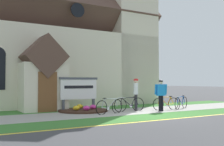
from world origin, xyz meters
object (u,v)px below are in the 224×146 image
object	(u,v)px
bicycle_silver	(129,104)
bicycle_blue	(181,102)
church_sign	(79,89)
bicycle_yellow	(166,103)
bicycle_green	(109,106)
cyclist_in_orange_jersey	(161,93)
cyclist_in_white_jersey	(136,91)
roadside_conifer	(125,41)

from	to	relation	value
bicycle_silver	bicycle_blue	world-z (taller)	bicycle_silver
church_sign	bicycle_blue	bearing A→B (deg)	-20.64
bicycle_silver	bicycle_yellow	xyz separation A→B (m)	(2.29, -0.30, -0.02)
bicycle_green	cyclist_in_orange_jersey	xyz separation A→B (m)	(3.00, -0.32, 0.62)
bicycle_silver	bicycle_yellow	world-z (taller)	bicycle_silver
bicycle_yellow	cyclist_in_orange_jersey	world-z (taller)	cyclist_in_orange_jersey
bicycle_silver	bicycle_green	distance (m)	1.53
bicycle_yellow	cyclist_in_white_jersey	distance (m)	1.85
bicycle_green	bicycle_blue	world-z (taller)	bicycle_green
church_sign	cyclist_in_orange_jersey	world-z (taller)	church_sign
cyclist_in_orange_jersey	roadside_conifer	size ratio (longest dim) A/B	0.20
bicycle_silver	church_sign	bearing A→B (deg)	138.64
bicycle_green	bicycle_blue	size ratio (longest dim) A/B	1.04
bicycle_yellow	bicycle_green	size ratio (longest dim) A/B	0.98
church_sign	cyclist_in_orange_jersey	size ratio (longest dim) A/B	1.34
bicycle_silver	bicycle_green	bearing A→B (deg)	-164.05
cyclist_in_orange_jersey	bicycle_yellow	bearing A→B (deg)	30.34
bicycle_silver	cyclist_in_orange_jersey	bearing A→B (deg)	-25.91
bicycle_silver	cyclist_in_orange_jersey	world-z (taller)	cyclist_in_orange_jersey
church_sign	cyclist_in_orange_jersey	xyz separation A→B (m)	(3.64, -2.60, -0.19)
bicycle_green	bicycle_silver	bearing A→B (deg)	15.95
cyclist_in_orange_jersey	bicycle_silver	bearing A→B (deg)	154.09
cyclist_in_orange_jersey	roadside_conifer	world-z (taller)	roadside_conifer
bicycle_blue	roadside_conifer	bearing A→B (deg)	79.13
bicycle_silver	bicycle_blue	size ratio (longest dim) A/B	1.10
bicycle_yellow	cyclist_in_orange_jersey	xyz separation A→B (m)	(-0.75, -0.44, 0.63)
bicycle_green	roadside_conifer	size ratio (longest dim) A/B	0.20
church_sign	bicycle_blue	world-z (taller)	church_sign
bicycle_blue	cyclist_in_white_jersey	xyz separation A→B (m)	(-2.75, 0.71, 0.68)
cyclist_in_orange_jersey	bicycle_green	bearing A→B (deg)	173.82
cyclist_in_orange_jersey	bicycle_blue	bearing A→B (deg)	13.93
bicycle_green	bicycle_blue	xyz separation A→B (m)	(4.97, 0.16, -0.00)
bicycle_green	cyclist_in_white_jersey	world-z (taller)	cyclist_in_white_jersey
bicycle_silver	cyclist_in_orange_jersey	xyz separation A→B (m)	(1.53, -0.74, 0.61)
cyclist_in_orange_jersey	cyclist_in_white_jersey	world-z (taller)	cyclist_in_white_jersey
bicycle_blue	roadside_conifer	distance (m)	10.04
church_sign	bicycle_yellow	world-z (taller)	church_sign
bicycle_silver	bicycle_blue	distance (m)	3.51
church_sign	roadside_conifer	world-z (taller)	roadside_conifer
bicycle_yellow	cyclist_in_white_jersey	bearing A→B (deg)	153.78
bicycle_silver	cyclist_in_white_jersey	world-z (taller)	cyclist_in_white_jersey
bicycle_blue	cyclist_in_white_jersey	distance (m)	2.92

